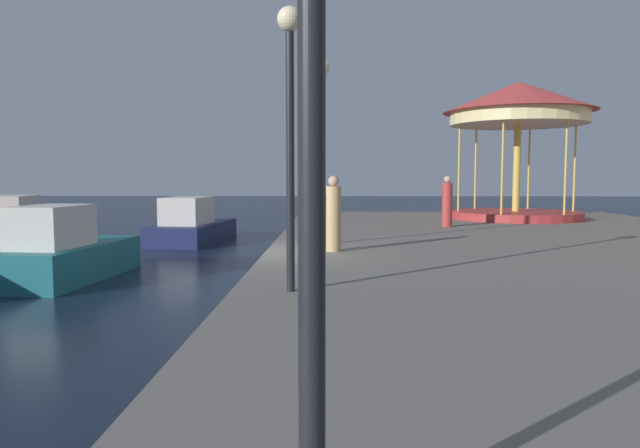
# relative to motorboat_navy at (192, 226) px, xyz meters

# --- Properties ---
(ground_plane) EXTENTS (120.00, 120.00, 0.00)m
(ground_plane) POSITION_rel_motorboat_navy_xyz_m (3.84, -8.91, -0.62)
(ground_plane) COLOR black
(quay_dock) EXTENTS (14.28, 29.58, 0.80)m
(quay_dock) POSITION_rel_motorboat_navy_xyz_m (10.98, -8.91, -0.22)
(quay_dock) COLOR slate
(quay_dock) RESTS_ON ground
(motorboat_navy) EXTENTS (2.49, 5.23, 1.72)m
(motorboat_navy) POSITION_rel_motorboat_navy_xyz_m (0.00, 0.00, 0.00)
(motorboat_navy) COLOR #19214C
(motorboat_navy) RESTS_ON ground
(motorboat_teal) EXTENTS (2.16, 4.39, 1.82)m
(motorboat_teal) POSITION_rel_motorboat_navy_xyz_m (-1.07, -8.18, 0.05)
(motorboat_teal) COLOR #19606B
(motorboat_teal) RESTS_ON ground
(motorboat_red) EXTENTS (2.81, 4.78, 1.87)m
(motorboat_red) POSITION_rel_motorboat_navy_xyz_m (-5.16, -3.47, 0.09)
(motorboat_red) COLOR maroon
(motorboat_red) RESTS_ON ground
(carousel) EXTENTS (5.84, 5.84, 5.37)m
(carousel) POSITION_rel_motorboat_navy_xyz_m (12.62, 1.35, 4.18)
(carousel) COLOR #B23333
(carousel) RESTS_ON quay_dock
(lamp_post_mid_promenade) EXTENTS (0.36, 0.36, 4.09)m
(lamp_post_mid_promenade) POSITION_rel_motorboat_navy_xyz_m (4.73, -13.35, 2.99)
(lamp_post_mid_promenade) COLOR black
(lamp_post_mid_promenade) RESTS_ON quay_dock
(lamp_post_far_end) EXTENTS (0.36, 0.36, 4.52)m
(lamp_post_far_end) POSITION_rel_motorboat_navy_xyz_m (5.09, -7.43, 3.25)
(lamp_post_far_end) COLOR black
(lamp_post_far_end) RESTS_ON quay_dock
(bollard_north) EXTENTS (0.24, 0.24, 0.40)m
(bollard_north) POSITION_rel_motorboat_navy_xyz_m (4.52, -6.09, 0.38)
(bollard_north) COLOR #2D2D33
(bollard_north) RESTS_ON quay_dock
(bollard_center) EXTENTS (0.24, 0.24, 0.40)m
(bollard_center) POSITION_rel_motorboat_navy_xyz_m (4.43, 2.24, 0.38)
(bollard_center) COLOR #2D2D33
(bollard_center) RESTS_ON quay_dock
(person_far_corner) EXTENTS (0.34, 0.34, 1.70)m
(person_far_corner) POSITION_rel_motorboat_navy_xyz_m (5.37, -8.77, 0.97)
(person_far_corner) COLOR tan
(person_far_corner) RESTS_ON quay_dock
(person_by_the_water) EXTENTS (0.34, 0.34, 1.70)m
(person_by_the_water) POSITION_rel_motorboat_navy_xyz_m (9.18, -2.32, 0.97)
(person_by_the_water) COLOR #B23833
(person_by_the_water) RESTS_ON quay_dock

